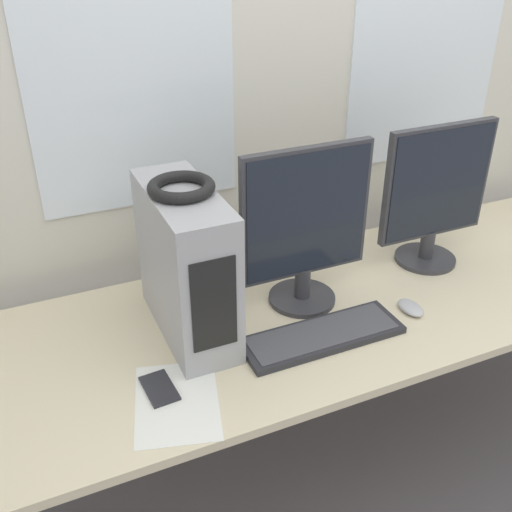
{
  "coord_description": "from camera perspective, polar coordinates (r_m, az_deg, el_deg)",
  "views": [
    {
      "loc": [
        -0.96,
        -0.95,
        1.84
      ],
      "look_at": [
        -0.36,
        0.39,
        1.0
      ],
      "focal_mm": 42.0,
      "sensor_mm": 36.0,
      "label": 1
    }
  ],
  "objects": [
    {
      "name": "mouse",
      "position": [
        1.93,
        14.51,
        -4.78
      ],
      "size": [
        0.06,
        0.1,
        0.02
      ],
      "color": "#B2B2B7",
      "rests_on": "desk"
    },
    {
      "name": "desk",
      "position": [
        2.0,
        9.49,
        -4.97
      ],
      "size": [
        2.35,
        0.78,
        0.77
      ],
      "color": "beige",
      "rests_on": "ground_plane"
    },
    {
      "name": "wall_back",
      "position": [
        2.15,
        3.21,
        16.51
      ],
      "size": [
        8.0,
        0.07,
        2.7
      ],
      "color": "beige",
      "rests_on": "ground_plane"
    },
    {
      "name": "paper_sheet_left",
      "position": [
        1.58,
        -7.54,
        -13.59
      ],
      "size": [
        0.28,
        0.34,
        0.0
      ],
      "rotation": [
        0.0,
        0.0,
        -0.27
      ],
      "color": "white",
      "rests_on": "desk"
    },
    {
      "name": "monitor_right_near",
      "position": [
        2.11,
        16.72,
        5.63
      ],
      "size": [
        0.41,
        0.21,
        0.5
      ],
      "color": "#333338",
      "rests_on": "desk"
    },
    {
      "name": "monitor_main",
      "position": [
        1.8,
        4.72,
        2.83
      ],
      "size": [
        0.42,
        0.21,
        0.51
      ],
      "color": "#333338",
      "rests_on": "desk"
    },
    {
      "name": "cell_phone",
      "position": [
        1.61,
        -9.19,
        -12.36
      ],
      "size": [
        0.08,
        0.13,
        0.01
      ],
      "rotation": [
        0.0,
        0.0,
        0.07
      ],
      "color": "#232328",
      "rests_on": "desk"
    },
    {
      "name": "keyboard",
      "position": [
        1.77,
        6.31,
        -7.53
      ],
      "size": [
        0.48,
        0.16,
        0.02
      ],
      "color": "#28282D",
      "rests_on": "desk"
    },
    {
      "name": "pc_tower",
      "position": [
        1.7,
        -6.63,
        -0.82
      ],
      "size": [
        0.17,
        0.44,
        0.44
      ],
      "color": "#9E9EA3",
      "rests_on": "desk"
    },
    {
      "name": "headphones",
      "position": [
        1.59,
        -7.14,
        6.55
      ],
      "size": [
        0.18,
        0.18,
        0.03
      ],
      "color": "black",
      "rests_on": "pc_tower"
    }
  ]
}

